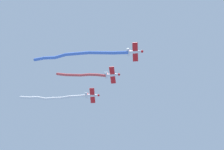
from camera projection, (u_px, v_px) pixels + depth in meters
airplane_lead at (135, 52)px, 77.81m from camera, size 4.74×5.89×1.53m
smoke_trail_lead at (78, 55)px, 80.96m from camera, size 25.47×12.05×5.17m
airplane_left_wing at (112, 75)px, 82.91m from camera, size 4.69×5.93×1.53m
smoke_trail_left_wing at (81, 75)px, 83.77m from camera, size 12.22×8.51×2.14m
airplane_right_wing at (92, 95)px, 88.03m from camera, size 4.84×5.79×1.53m
smoke_trail_right_wing at (53, 98)px, 87.72m from camera, size 16.12×12.28×2.09m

